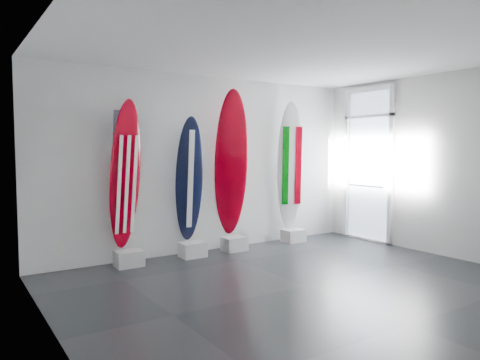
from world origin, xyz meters
TOP-DOWN VIEW (x-y plane):
  - floor at (0.00, 0.00)m, footprint 6.00×6.00m
  - ceiling at (0.00, 0.00)m, footprint 6.00×6.00m
  - wall_back at (0.00, 2.50)m, footprint 6.00×0.00m
  - wall_left at (-3.00, 0.00)m, footprint 0.00×5.00m
  - wall_right at (3.00, 0.00)m, footprint 0.00×5.00m
  - display_block_usa at (-1.55, 2.18)m, footprint 0.40×0.30m
  - surfboard_usa at (-1.55, 2.28)m, footprint 0.58×0.47m
  - display_block_navy at (-0.48, 2.18)m, footprint 0.40×0.30m
  - surfboard_navy at (-0.48, 2.28)m, footprint 0.51×0.41m
  - display_block_swiss at (0.32, 2.18)m, footprint 0.40×0.30m
  - surfboard_swiss at (0.32, 2.28)m, footprint 0.73×0.69m
  - display_block_italy at (1.65, 2.18)m, footprint 0.40×0.30m
  - surfboard_italy at (1.65, 2.28)m, footprint 0.57×0.31m
  - wall_outlet at (-2.45, 2.48)m, footprint 0.09×0.02m
  - glass_door at (2.97, 1.55)m, footprint 0.12×1.16m
  - balcony at (4.30, 1.55)m, footprint 2.80×2.20m

SIDE VIEW (x-z plane):
  - floor at x=0.00m, z-range 0.00..0.00m
  - display_block_usa at x=-1.55m, z-range 0.00..0.24m
  - display_block_navy at x=-0.48m, z-range 0.00..0.24m
  - display_block_swiss at x=0.32m, z-range 0.00..0.24m
  - display_block_italy at x=1.65m, z-range 0.00..0.24m
  - wall_outlet at x=-2.45m, z-range 0.28..0.41m
  - balcony at x=4.30m, z-range -0.10..1.10m
  - surfboard_navy at x=-0.48m, z-range 0.23..2.28m
  - surfboard_usa at x=-1.55m, z-range 0.23..2.50m
  - glass_door at x=2.97m, z-range 0.00..2.85m
  - surfboard_italy at x=1.65m, z-range 0.24..2.65m
  - surfboard_swiss at x=0.32m, z-range 0.23..2.77m
  - wall_back at x=0.00m, z-range -1.50..4.50m
  - wall_left at x=-3.00m, z-range -1.00..4.00m
  - wall_right at x=3.00m, z-range -1.00..4.00m
  - ceiling at x=0.00m, z-range 3.00..3.00m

